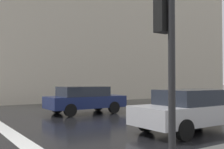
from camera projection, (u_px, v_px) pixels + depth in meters
name	position (u px, v px, depth m)	size (l,w,h in m)	color
haussmann_block_corner	(93.00, 7.00, 32.70)	(17.89, 26.11, 22.24)	beige
traffic_signal_post	(166.00, 35.00, 4.57)	(0.44, 0.30, 3.24)	#232326
car_silver	(192.00, 109.00, 8.92)	(1.85, 4.10, 1.41)	#B7B7BC
car_navy	(85.00, 99.00, 13.99)	(1.85, 4.10, 1.41)	navy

